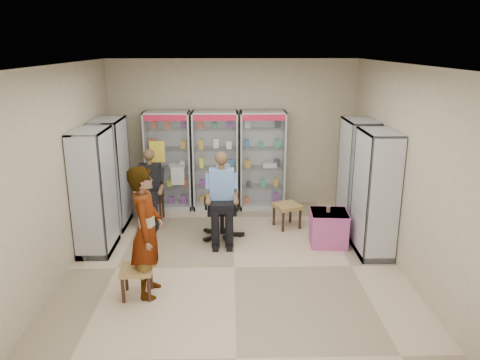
{
  "coord_description": "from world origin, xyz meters",
  "views": [
    {
      "loc": [
        -0.06,
        -6.47,
        3.27
      ],
      "look_at": [
        0.1,
        0.7,
        1.18
      ],
      "focal_mm": 35.0,
      "sensor_mm": 36.0,
      "label": 1
    }
  ],
  "objects_px": {
    "cabinet_right_near": "(375,194)",
    "cabinet_left_near": "(94,192)",
    "seated_shopkeeper": "(222,199)",
    "office_chair": "(222,206)",
    "wooden_chair": "(152,197)",
    "standing_man": "(147,232)",
    "pink_trunk": "(329,228)",
    "cabinet_back_left": "(169,161)",
    "cabinet_left_far": "(111,174)",
    "cabinet_back_mid": "(216,161)",
    "cabinet_right_far": "(357,175)",
    "cabinet_back_right": "(262,160)",
    "woven_stool_b": "(137,281)",
    "woven_stool_a": "(287,216)"
  },
  "relations": [
    {
      "from": "cabinet_right_near",
      "to": "cabinet_left_near",
      "type": "height_order",
      "value": "same"
    },
    {
      "from": "seated_shopkeeper",
      "to": "office_chair",
      "type": "bearing_deg",
      "value": 88.64
    },
    {
      "from": "wooden_chair",
      "to": "standing_man",
      "type": "bearing_deg",
      "value": -81.89
    },
    {
      "from": "cabinet_right_near",
      "to": "pink_trunk",
      "type": "xyz_separation_m",
      "value": [
        -0.63,
        0.33,
        -0.71
      ]
    },
    {
      "from": "cabinet_back_left",
      "to": "cabinet_left_far",
      "type": "relative_size",
      "value": 1.0
    },
    {
      "from": "cabinet_right_near",
      "to": "cabinet_back_left",
      "type": "bearing_deg",
      "value": 57.72
    },
    {
      "from": "wooden_chair",
      "to": "pink_trunk",
      "type": "xyz_separation_m",
      "value": [
        3.15,
        -1.17,
        -0.18
      ]
    },
    {
      "from": "pink_trunk",
      "to": "cabinet_right_near",
      "type": "bearing_deg",
      "value": -27.87
    },
    {
      "from": "cabinet_back_mid",
      "to": "cabinet_right_far",
      "type": "height_order",
      "value": "same"
    },
    {
      "from": "cabinet_left_far",
      "to": "wooden_chair",
      "type": "xyz_separation_m",
      "value": [
        0.68,
        0.2,
        -0.53
      ]
    },
    {
      "from": "cabinet_right_near",
      "to": "seated_shopkeeper",
      "type": "height_order",
      "value": "cabinet_right_near"
    },
    {
      "from": "cabinet_back_right",
      "to": "woven_stool_b",
      "type": "distance_m",
      "value": 4.09
    },
    {
      "from": "cabinet_back_mid",
      "to": "cabinet_right_near",
      "type": "relative_size",
      "value": 1.0
    },
    {
      "from": "wooden_chair",
      "to": "standing_man",
      "type": "xyz_separation_m",
      "value": [
        0.39,
        -2.73,
        0.42
      ]
    },
    {
      "from": "cabinet_left_near",
      "to": "woven_stool_b",
      "type": "relative_size",
      "value": 4.78
    },
    {
      "from": "cabinet_back_right",
      "to": "cabinet_left_near",
      "type": "bearing_deg",
      "value": -144.35
    },
    {
      "from": "cabinet_right_far",
      "to": "woven_stool_a",
      "type": "height_order",
      "value": "cabinet_right_far"
    },
    {
      "from": "woven_stool_a",
      "to": "woven_stool_b",
      "type": "bearing_deg",
      "value": -133.51
    },
    {
      "from": "cabinet_back_left",
      "to": "standing_man",
      "type": "distance_m",
      "value": 3.46
    },
    {
      "from": "cabinet_right_far",
      "to": "woven_stool_b",
      "type": "height_order",
      "value": "cabinet_right_far"
    },
    {
      "from": "cabinet_back_left",
      "to": "pink_trunk",
      "type": "bearing_deg",
      "value": -33.19
    },
    {
      "from": "cabinet_right_far",
      "to": "cabinet_left_far",
      "type": "height_order",
      "value": "same"
    },
    {
      "from": "cabinet_right_near",
      "to": "cabinet_left_near",
      "type": "distance_m",
      "value": 4.46
    },
    {
      "from": "cabinet_left_near",
      "to": "cabinet_back_left",
      "type": "bearing_deg",
      "value": 155.39
    },
    {
      "from": "cabinet_right_far",
      "to": "pink_trunk",
      "type": "bearing_deg",
      "value": 140.46
    },
    {
      "from": "cabinet_back_mid",
      "to": "seated_shopkeeper",
      "type": "distance_m",
      "value": 1.63
    },
    {
      "from": "cabinet_right_far",
      "to": "cabinet_left_near",
      "type": "distance_m",
      "value": 4.55
    },
    {
      "from": "cabinet_back_left",
      "to": "pink_trunk",
      "type": "relative_size",
      "value": 3.35
    },
    {
      "from": "woven_stool_b",
      "to": "cabinet_left_near",
      "type": "bearing_deg",
      "value": 121.45
    },
    {
      "from": "cabinet_back_left",
      "to": "woven_stool_a",
      "type": "height_order",
      "value": "cabinet_back_left"
    },
    {
      "from": "cabinet_left_far",
      "to": "woven_stool_b",
      "type": "distance_m",
      "value": 2.87
    },
    {
      "from": "cabinet_right_near",
      "to": "woven_stool_a",
      "type": "xyz_separation_m",
      "value": [
        -1.24,
        1.12,
        -0.78
      ]
    },
    {
      "from": "office_chair",
      "to": "seated_shopkeeper",
      "type": "height_order",
      "value": "seated_shopkeeper"
    },
    {
      "from": "cabinet_left_near",
      "to": "standing_man",
      "type": "bearing_deg",
      "value": 36.83
    },
    {
      "from": "cabinet_back_mid",
      "to": "pink_trunk",
      "type": "xyz_separation_m",
      "value": [
        1.95,
        -1.9,
        -0.71
      ]
    },
    {
      "from": "cabinet_left_near",
      "to": "woven_stool_b",
      "type": "distance_m",
      "value": 1.93
    },
    {
      "from": "woven_stool_a",
      "to": "cabinet_back_mid",
      "type": "bearing_deg",
      "value": 140.44
    },
    {
      "from": "seated_shopkeeper",
      "to": "pink_trunk",
      "type": "distance_m",
      "value": 1.87
    },
    {
      "from": "cabinet_right_near",
      "to": "wooden_chair",
      "type": "xyz_separation_m",
      "value": [
        -3.78,
        1.5,
        -0.53
      ]
    },
    {
      "from": "cabinet_right_far",
      "to": "seated_shopkeeper",
      "type": "distance_m",
      "value": 2.49
    },
    {
      "from": "cabinet_back_mid",
      "to": "cabinet_left_near",
      "type": "distance_m",
      "value": 2.77
    },
    {
      "from": "cabinet_left_far",
      "to": "pink_trunk",
      "type": "bearing_deg",
      "value": 75.84
    },
    {
      "from": "cabinet_back_mid",
      "to": "cabinet_left_far",
      "type": "relative_size",
      "value": 1.0
    },
    {
      "from": "cabinet_back_mid",
      "to": "woven_stool_a",
      "type": "height_order",
      "value": "cabinet_back_mid"
    },
    {
      "from": "cabinet_left_near",
      "to": "wooden_chair",
      "type": "relative_size",
      "value": 2.13
    },
    {
      "from": "cabinet_left_far",
      "to": "woven_stool_b",
      "type": "bearing_deg",
      "value": 19.44
    },
    {
      "from": "office_chair",
      "to": "woven_stool_b",
      "type": "relative_size",
      "value": 2.73
    },
    {
      "from": "wooden_chair",
      "to": "woven_stool_a",
      "type": "distance_m",
      "value": 2.58
    },
    {
      "from": "wooden_chair",
      "to": "woven_stool_b",
      "type": "relative_size",
      "value": 2.25
    },
    {
      "from": "cabinet_back_left",
      "to": "wooden_chair",
      "type": "distance_m",
      "value": 0.94
    }
  ]
}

